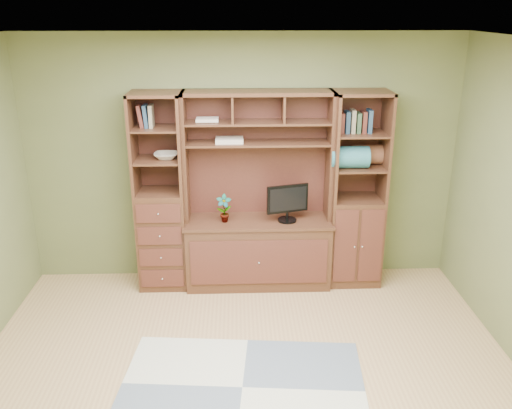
{
  "coord_description": "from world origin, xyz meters",
  "views": [
    {
      "loc": [
        -0.06,
        -3.49,
        2.83
      ],
      "look_at": [
        0.12,
        1.2,
        1.1
      ],
      "focal_mm": 38.0,
      "sensor_mm": 36.0,
      "label": 1
    }
  ],
  "objects_px": {
    "left_tower": "(160,193)",
    "monitor": "(288,196)",
    "right_tower": "(357,191)",
    "center_hutch": "(258,193)"
  },
  "relations": [
    {
      "from": "center_hutch",
      "to": "left_tower",
      "type": "xyz_separation_m",
      "value": [
        -1.0,
        0.04,
        0.0
      ]
    },
    {
      "from": "right_tower",
      "to": "left_tower",
      "type": "bearing_deg",
      "value": 180.0
    },
    {
      "from": "left_tower",
      "to": "monitor",
      "type": "bearing_deg",
      "value": -3.3
    },
    {
      "from": "center_hutch",
      "to": "left_tower",
      "type": "relative_size",
      "value": 1.0
    },
    {
      "from": "center_hutch",
      "to": "left_tower",
      "type": "bearing_deg",
      "value": 177.71
    },
    {
      "from": "left_tower",
      "to": "right_tower",
      "type": "height_order",
      "value": "same"
    },
    {
      "from": "center_hutch",
      "to": "right_tower",
      "type": "xyz_separation_m",
      "value": [
        1.02,
        0.04,
        0.0
      ]
    },
    {
      "from": "right_tower",
      "to": "center_hutch",
      "type": "bearing_deg",
      "value": -177.77
    },
    {
      "from": "left_tower",
      "to": "monitor",
      "type": "relative_size",
      "value": 3.81
    },
    {
      "from": "left_tower",
      "to": "right_tower",
      "type": "xyz_separation_m",
      "value": [
        2.02,
        0.0,
        0.0
      ]
    }
  ]
}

